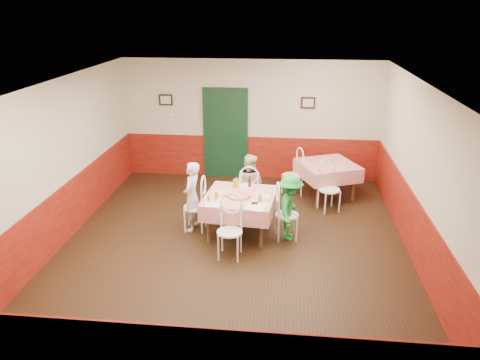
# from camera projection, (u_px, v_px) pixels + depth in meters

# --- Properties ---
(floor) EXTENTS (7.00, 7.00, 0.00)m
(floor) POSITION_uv_depth(u_px,v_px,m) (234.00, 245.00, 8.18)
(floor) COLOR black
(floor) RESTS_ON ground
(ceiling) EXTENTS (7.00, 7.00, 0.00)m
(ceiling) POSITION_uv_depth(u_px,v_px,m) (233.00, 84.00, 7.19)
(ceiling) COLOR white
(ceiling) RESTS_ON back_wall
(back_wall) EXTENTS (6.00, 0.10, 2.80)m
(back_wall) POSITION_uv_depth(u_px,v_px,m) (251.00, 120.00, 10.94)
(back_wall) COLOR beige
(back_wall) RESTS_ON ground
(front_wall) EXTENTS (6.00, 0.10, 2.80)m
(front_wall) POSITION_uv_depth(u_px,v_px,m) (190.00, 293.00, 4.43)
(front_wall) COLOR beige
(front_wall) RESTS_ON ground
(left_wall) EXTENTS (0.10, 7.00, 2.80)m
(left_wall) POSITION_uv_depth(u_px,v_px,m) (59.00, 164.00, 7.97)
(left_wall) COLOR beige
(left_wall) RESTS_ON ground
(right_wall) EXTENTS (0.10, 7.00, 2.80)m
(right_wall) POSITION_uv_depth(u_px,v_px,m) (422.00, 177.00, 7.39)
(right_wall) COLOR beige
(right_wall) RESTS_ON ground
(wainscot_back) EXTENTS (6.00, 0.03, 1.00)m
(wainscot_back) POSITION_uv_depth(u_px,v_px,m) (251.00, 157.00, 11.24)
(wainscot_back) COLOR maroon
(wainscot_back) RESTS_ON ground
(wainscot_left) EXTENTS (0.03, 7.00, 1.00)m
(wainscot_left) POSITION_uv_depth(u_px,v_px,m) (67.00, 212.00, 8.29)
(wainscot_left) COLOR maroon
(wainscot_left) RESTS_ON ground
(wainscot_right) EXTENTS (0.03, 7.00, 1.00)m
(wainscot_right) POSITION_uv_depth(u_px,v_px,m) (413.00, 228.00, 7.71)
(wainscot_right) COLOR maroon
(wainscot_right) RESTS_ON ground
(door) EXTENTS (0.96, 0.06, 2.10)m
(door) POSITION_uv_depth(u_px,v_px,m) (226.00, 135.00, 11.07)
(door) COLOR black
(door) RESTS_ON ground
(picture_left) EXTENTS (0.32, 0.03, 0.26)m
(picture_left) POSITION_uv_depth(u_px,v_px,m) (166.00, 100.00, 10.93)
(picture_left) COLOR black
(picture_left) RESTS_ON back_wall
(picture_right) EXTENTS (0.32, 0.03, 0.26)m
(picture_right) POSITION_uv_depth(u_px,v_px,m) (308.00, 103.00, 10.60)
(picture_right) COLOR black
(picture_right) RESTS_ON back_wall
(thermostat) EXTENTS (0.10, 0.03, 0.10)m
(thermostat) POSITION_uv_depth(u_px,v_px,m) (171.00, 115.00, 11.04)
(thermostat) COLOR white
(thermostat) RESTS_ON back_wall
(main_table) EXTENTS (1.33, 1.33, 0.77)m
(main_table) POSITION_uv_depth(u_px,v_px,m) (240.00, 215.00, 8.47)
(main_table) COLOR red
(main_table) RESTS_ON ground
(second_table) EXTENTS (1.47, 1.47, 0.77)m
(second_table) POSITION_uv_depth(u_px,v_px,m) (327.00, 180.00, 10.13)
(second_table) COLOR red
(second_table) RESTS_ON ground
(chair_left) EXTENTS (0.43, 0.43, 0.90)m
(chair_left) POSITION_uv_depth(u_px,v_px,m) (195.00, 207.00, 8.61)
(chair_left) COLOR white
(chair_left) RESTS_ON ground
(chair_right) EXTENTS (0.48, 0.48, 0.90)m
(chair_right) POSITION_uv_depth(u_px,v_px,m) (287.00, 215.00, 8.29)
(chair_right) COLOR white
(chair_right) RESTS_ON ground
(chair_far) EXTENTS (0.46, 0.46, 0.90)m
(chair_far) POSITION_uv_depth(u_px,v_px,m) (249.00, 193.00, 9.23)
(chair_far) COLOR white
(chair_far) RESTS_ON ground
(chair_near) EXTENTS (0.44, 0.44, 0.90)m
(chair_near) POSITION_uv_depth(u_px,v_px,m) (230.00, 232.00, 7.67)
(chair_near) COLOR white
(chair_near) RESTS_ON ground
(chair_second_a) EXTENTS (0.55, 0.55, 0.90)m
(chair_second_a) POSITION_uv_depth(u_px,v_px,m) (292.00, 176.00, 10.18)
(chair_second_a) COLOR white
(chair_second_a) RESTS_ON ground
(chair_second_b) EXTENTS (0.55, 0.55, 0.90)m
(chair_second_b) POSITION_uv_depth(u_px,v_px,m) (329.00, 190.00, 9.41)
(chair_second_b) COLOR white
(chair_second_b) RESTS_ON ground
(pizza) EXTENTS (0.44, 0.44, 0.03)m
(pizza) POSITION_uv_depth(u_px,v_px,m) (239.00, 196.00, 8.28)
(pizza) COLOR #B74723
(pizza) RESTS_ON main_table
(plate_left) EXTENTS (0.27, 0.27, 0.01)m
(plate_left) POSITION_uv_depth(u_px,v_px,m) (218.00, 192.00, 8.44)
(plate_left) COLOR white
(plate_left) RESTS_ON main_table
(plate_right) EXTENTS (0.27, 0.27, 0.01)m
(plate_right) POSITION_uv_depth(u_px,v_px,m) (263.00, 197.00, 8.25)
(plate_right) COLOR white
(plate_right) RESTS_ON main_table
(plate_far) EXTENTS (0.27, 0.27, 0.01)m
(plate_far) POSITION_uv_depth(u_px,v_px,m) (246.00, 187.00, 8.71)
(plate_far) COLOR white
(plate_far) RESTS_ON main_table
(glass_a) EXTENTS (0.08, 0.08, 0.13)m
(glass_a) POSITION_uv_depth(u_px,v_px,m) (216.00, 196.00, 8.15)
(glass_a) COLOR #BF7219
(glass_a) RESTS_ON main_table
(glass_b) EXTENTS (0.07, 0.07, 0.12)m
(glass_b) POSITION_uv_depth(u_px,v_px,m) (260.00, 198.00, 8.04)
(glass_b) COLOR #BF7219
(glass_b) RESTS_ON main_table
(glass_c) EXTENTS (0.09, 0.09, 0.15)m
(glass_c) POSITION_uv_depth(u_px,v_px,m) (235.00, 183.00, 8.68)
(glass_c) COLOR #BF7219
(glass_c) RESTS_ON main_table
(beer_bottle) EXTENTS (0.06, 0.06, 0.21)m
(beer_bottle) POSITION_uv_depth(u_px,v_px,m) (250.00, 182.00, 8.65)
(beer_bottle) COLOR #381C0A
(beer_bottle) RESTS_ON main_table
(shaker_a) EXTENTS (0.04, 0.04, 0.09)m
(shaker_a) POSITION_uv_depth(u_px,v_px,m) (211.00, 200.00, 8.01)
(shaker_a) COLOR silver
(shaker_a) RESTS_ON main_table
(shaker_b) EXTENTS (0.04, 0.04, 0.09)m
(shaker_b) POSITION_uv_depth(u_px,v_px,m) (215.00, 201.00, 7.97)
(shaker_b) COLOR silver
(shaker_b) RESTS_ON main_table
(shaker_c) EXTENTS (0.04, 0.04, 0.09)m
(shaker_c) POSITION_uv_depth(u_px,v_px,m) (208.00, 199.00, 8.06)
(shaker_c) COLOR #B23319
(shaker_c) RESTS_ON main_table
(menu_left) EXTENTS (0.32, 0.41, 0.00)m
(menu_left) POSITION_uv_depth(u_px,v_px,m) (215.00, 202.00, 8.04)
(menu_left) COLOR white
(menu_left) RESTS_ON main_table
(menu_right) EXTENTS (0.41, 0.47, 0.00)m
(menu_right) POSITION_uv_depth(u_px,v_px,m) (256.00, 206.00, 7.90)
(menu_right) COLOR white
(menu_right) RESTS_ON main_table
(wallet) EXTENTS (0.12, 0.10, 0.02)m
(wallet) POSITION_uv_depth(u_px,v_px,m) (255.00, 203.00, 7.98)
(wallet) COLOR black
(wallet) RESTS_ON main_table
(diner_left) EXTENTS (0.38, 0.52, 1.31)m
(diner_left) POSITION_uv_depth(u_px,v_px,m) (192.00, 197.00, 8.54)
(diner_left) COLOR gray
(diner_left) RESTS_ON ground
(diner_far) EXTENTS (0.73, 0.64, 1.24)m
(diner_far) POSITION_uv_depth(u_px,v_px,m) (249.00, 184.00, 9.21)
(diner_far) COLOR gray
(diner_far) RESTS_ON ground
(diner_right) EXTENTS (0.54, 0.82, 1.20)m
(diner_right) POSITION_uv_depth(u_px,v_px,m) (290.00, 208.00, 8.23)
(diner_right) COLOR gray
(diner_right) RESTS_ON ground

